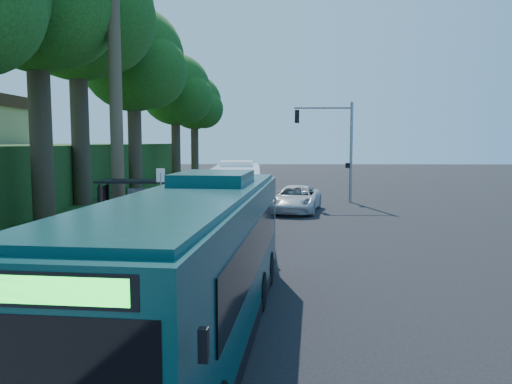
{
  "coord_description": "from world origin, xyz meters",
  "views": [
    {
      "loc": [
        -1.1,
        -25.07,
        4.26
      ],
      "look_at": [
        -1.66,
        1.0,
        1.62
      ],
      "focal_mm": 35.0,
      "sensor_mm": 36.0,
      "label": 1
    }
  ],
  "objects_px": {
    "pickup": "(296,199)",
    "white_bus": "(235,197)",
    "bus_shelter": "(130,196)",
    "teal_bus": "(197,261)"
  },
  "relations": [
    {
      "from": "teal_bus",
      "to": "pickup",
      "type": "bearing_deg",
      "value": 85.96
    },
    {
      "from": "teal_bus",
      "to": "bus_shelter",
      "type": "bearing_deg",
      "value": 116.98
    },
    {
      "from": "white_bus",
      "to": "bus_shelter",
      "type": "bearing_deg",
      "value": -163.03
    },
    {
      "from": "teal_bus",
      "to": "pickup",
      "type": "height_order",
      "value": "teal_bus"
    },
    {
      "from": "pickup",
      "to": "white_bus",
      "type": "bearing_deg",
      "value": -104.99
    },
    {
      "from": "bus_shelter",
      "to": "white_bus",
      "type": "xyz_separation_m",
      "value": [
        4.65,
        1.51,
        -0.2
      ]
    },
    {
      "from": "teal_bus",
      "to": "pickup",
      "type": "distance_m",
      "value": 20.13
    },
    {
      "from": "bus_shelter",
      "to": "white_bus",
      "type": "bearing_deg",
      "value": 18.01
    },
    {
      "from": "bus_shelter",
      "to": "pickup",
      "type": "relative_size",
      "value": 0.57
    },
    {
      "from": "bus_shelter",
      "to": "pickup",
      "type": "bearing_deg",
      "value": 45.38
    }
  ]
}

